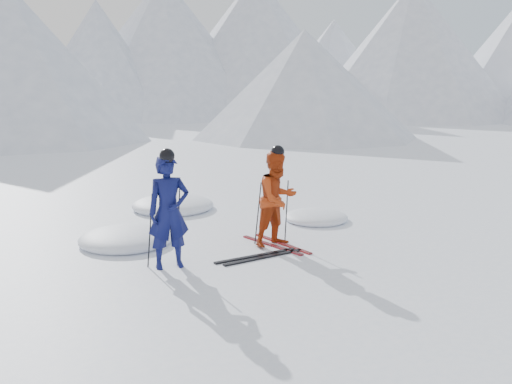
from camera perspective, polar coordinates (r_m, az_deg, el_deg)
name	(u,v)px	position (r m, az deg, el deg)	size (l,w,h in m)	color
ground	(325,244)	(11.02, 7.32, -5.47)	(160.00, 160.00, 0.00)	white
mountain_range	(134,40)	(45.67, -12.68, 15.33)	(106.15, 62.94, 15.53)	#B2BCD1
skier_blue	(169,212)	(9.44, -9.17, -2.09)	(0.72, 0.47, 1.98)	#0B1047
skier_red	(277,199)	(10.64, 2.26, -0.71)	(0.92, 0.72, 1.89)	#AA330D
pole_blue_left	(150,231)	(9.58, -11.09, -4.01)	(0.02, 0.02, 1.32)	black
pole_blue_right	(178,226)	(9.83, -8.18, -3.52)	(0.02, 0.02, 1.32)	black
pole_red_left	(258,213)	(10.79, 0.21, -2.26)	(0.02, 0.02, 1.26)	black
pole_red_right	(287,211)	(10.99, 3.23, -2.03)	(0.02, 0.02, 1.26)	black
ski_worn_left	(272,245)	(10.82, 1.67, -5.61)	(0.09, 1.70, 0.03)	black
ski_worn_right	(282,244)	(10.93, 2.78, -5.44)	(0.09, 1.70, 0.03)	black
ski_loose_a	(255,256)	(10.15, -0.07, -6.74)	(0.09, 1.70, 0.03)	black
ski_loose_b	(264,257)	(10.07, 0.83, -6.89)	(0.09, 1.70, 0.03)	black
snow_lumps	(185,221)	(12.87, -7.54, -3.06)	(6.16, 4.53, 0.46)	white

